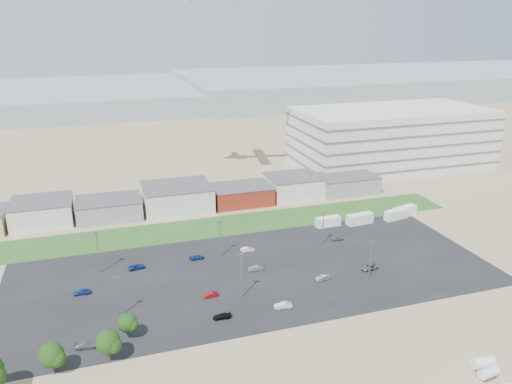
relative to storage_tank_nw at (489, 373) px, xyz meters
name	(u,v)px	position (x,y,z in m)	size (l,w,h in m)	color
ground	(261,319)	(-32.43, 29.71, -1.12)	(700.00, 700.00, 0.00)	#92795D
parking_lot	(255,273)	(-27.43, 49.71, -1.11)	(120.00, 50.00, 0.01)	black
grass_strip	(207,228)	(-32.43, 81.71, -1.11)	(160.00, 16.00, 0.02)	#28531F
hills_backdrop	(185,94)	(7.57, 344.71, 3.38)	(700.00, 200.00, 9.00)	gray
building_row	(144,201)	(-49.43, 100.71, 2.88)	(170.00, 20.00, 8.00)	silver
parking_garage	(391,138)	(57.57, 124.71, 11.38)	(80.00, 40.00, 25.00)	silver
storage_tank_nw	(489,373)	(0.00, 0.00, 0.00)	(3.73, 1.87, 2.24)	silver
storage_tank_ne	(483,363)	(0.76, 2.40, 0.12)	(4.14, 2.07, 2.48)	silver
box_trailer_a	(328,222)	(3.15, 71.56, 0.35)	(7.84, 2.45, 2.94)	silver
box_trailer_b	(360,219)	(13.39, 70.25, 0.50)	(8.61, 2.69, 3.23)	silver
box_trailer_c	(396,214)	(26.40, 70.26, 0.42)	(8.21, 2.56, 3.08)	silver
box_trailer_d	(405,211)	(30.44, 71.68, 0.48)	(8.55, 2.67, 3.20)	silver
tree_mid	(52,357)	(-73.11, 24.51, 2.44)	(4.75, 4.75, 7.12)	black
tree_right	(108,344)	(-63.47, 25.36, 2.49)	(4.82, 4.82, 7.22)	black
tree_near	(127,325)	(-59.62, 31.45, 1.97)	(4.12, 4.12, 6.18)	black
lightpole_front_l	(117,298)	(-61.05, 39.50, 3.67)	(1.13, 0.47, 9.59)	slate
lightpole_front_m	(241,276)	(-33.91, 39.32, 4.37)	(1.29, 0.54, 10.98)	slate
lightpole_front_r	(370,260)	(-1.51, 38.70, 3.67)	(1.13, 0.47, 9.59)	slate
lightpole_back_l	(98,253)	(-64.33, 61.69, 4.30)	(1.28, 0.53, 10.84)	slate
lightpole_back_m	(221,239)	(-33.24, 61.36, 3.95)	(1.19, 0.50, 10.14)	slate
lightpole_back_r	(323,229)	(-4.35, 59.52, 3.89)	(1.18, 0.49, 10.01)	slate
parked_car_0	(369,267)	(0.83, 42.51, -0.50)	(2.07, 4.49, 1.25)	#595B5E
parked_car_1	(323,278)	(-12.73, 41.06, -0.46)	(1.39, 3.98, 1.31)	#A5A5AA
parked_car_3	(222,316)	(-40.23, 32.49, -0.57)	(1.55, 3.81, 1.11)	black
parked_car_4	(211,295)	(-40.54, 41.78, -0.55)	(1.21, 3.46, 1.14)	maroon
parked_car_5	(82,292)	(-68.60, 52.00, -0.47)	(1.54, 3.82, 1.30)	navy
parked_car_6	(197,257)	(-39.79, 61.52, -0.55)	(1.58, 3.89, 1.13)	navy
parked_car_7	(256,268)	(-26.81, 50.83, -0.49)	(1.34, 3.84, 1.26)	#595B5E
parked_car_8	(337,238)	(1.17, 61.27, -0.48)	(1.50, 3.74, 1.27)	#595B5E
parked_car_9	(137,267)	(-55.44, 60.90, -0.53)	(1.96, 4.25, 1.18)	navy
parked_car_10	(86,345)	(-67.58, 30.74, -0.47)	(1.82, 4.47, 1.30)	#595B5E
parked_car_11	(248,249)	(-25.55, 61.99, -0.48)	(1.35, 3.86, 1.27)	silver
parked_car_13	(283,305)	(-26.38, 32.37, -0.47)	(1.37, 3.93, 1.30)	silver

